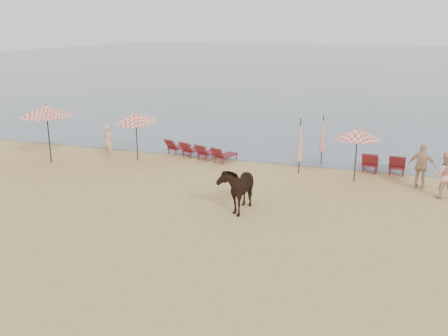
# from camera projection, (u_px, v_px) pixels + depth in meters

# --- Properties ---
(ground) EXTENTS (120.00, 120.00, 0.00)m
(ground) POSITION_uv_depth(u_px,v_px,m) (167.00, 253.00, 13.85)
(ground) COLOR tan
(ground) RESTS_ON ground
(sea) EXTENTS (160.00, 140.00, 0.06)m
(sea) POSITION_uv_depth(u_px,v_px,m) (361.00, 60.00, 86.72)
(sea) COLOR #51606B
(sea) RESTS_ON ground
(lounger_cluster_left) EXTENTS (3.66, 2.40, 0.54)m
(lounger_cluster_left) POSITION_uv_depth(u_px,v_px,m) (199.00, 150.00, 23.63)
(lounger_cluster_left) COLOR maroon
(lounger_cluster_left) RESTS_ON ground
(lounger_cluster_right) EXTENTS (1.79, 1.72, 0.62)m
(lounger_cluster_right) POSITION_uv_depth(u_px,v_px,m) (384.00, 163.00, 21.29)
(lounger_cluster_right) COLOR maroon
(lounger_cluster_right) RESTS_ON ground
(umbrella_open_left_a) EXTENTS (2.35, 2.35, 2.67)m
(umbrella_open_left_a) POSITION_uv_depth(u_px,v_px,m) (46.00, 110.00, 22.32)
(umbrella_open_left_a) COLOR black
(umbrella_open_left_a) RESTS_ON ground
(umbrella_open_left_b) EXTENTS (1.84, 1.88, 2.35)m
(umbrella_open_left_b) POSITION_uv_depth(u_px,v_px,m) (136.00, 117.00, 22.76)
(umbrella_open_left_b) COLOR black
(umbrella_open_left_b) RESTS_ON ground
(umbrella_open_right) EXTENTS (1.82, 1.82, 2.22)m
(umbrella_open_right) POSITION_uv_depth(u_px,v_px,m) (358.00, 133.00, 19.58)
(umbrella_open_right) COLOR black
(umbrella_open_right) RESTS_ON ground
(umbrella_closed_left) EXTENTS (0.29, 0.29, 2.37)m
(umbrella_closed_left) POSITION_uv_depth(u_px,v_px,m) (300.00, 140.00, 20.85)
(umbrella_closed_left) COLOR black
(umbrella_closed_left) RESTS_ON ground
(umbrella_closed_right) EXTENTS (0.27, 0.27, 2.24)m
(umbrella_closed_right) POSITION_uv_depth(u_px,v_px,m) (323.00, 134.00, 22.37)
(umbrella_closed_right) COLOR black
(umbrella_closed_right) RESTS_ON ground
(cow) EXTENTS (0.92, 1.94, 1.62)m
(cow) POSITION_uv_depth(u_px,v_px,m) (238.00, 187.00, 16.91)
(cow) COLOR black
(cow) RESTS_ON ground
(beachgoer_left) EXTENTS (0.69, 0.57, 1.64)m
(beachgoer_left) POSITION_uv_depth(u_px,v_px,m) (109.00, 142.00, 23.37)
(beachgoer_left) COLOR #DEA88A
(beachgoer_left) RESTS_ON ground
(beachgoer_right_a) EXTENTS (0.91, 0.75, 1.74)m
(beachgoer_right_a) POSITION_uv_depth(u_px,v_px,m) (444.00, 175.00, 18.06)
(beachgoer_right_a) COLOR #E4AB8E
(beachgoer_right_a) RESTS_ON ground
(beachgoer_right_b) EXTENTS (1.11, 0.65, 1.77)m
(beachgoer_right_b) POSITION_uv_depth(u_px,v_px,m) (422.00, 166.00, 19.13)
(beachgoer_right_b) COLOR tan
(beachgoer_right_b) RESTS_ON ground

